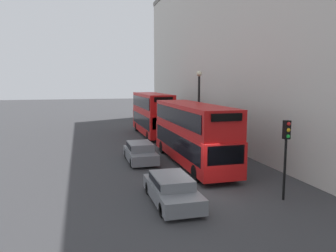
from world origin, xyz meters
TOP-DOWN VIEW (x-y plane):
  - ground_plane at (0.00, 0.00)m, footprint 200.00×200.00m
  - building_facade at (7.00, 0.00)m, footprint 1.10×80.00m
  - bus_leading at (1.60, 6.34)m, footprint 2.59×11.15m
  - bus_second_in_queue at (1.60, 19.36)m, footprint 2.59×10.06m
  - car_dark_sedan at (-1.80, -0.49)m, footprint 1.89×4.65m
  - car_hatchback at (-1.80, 7.93)m, footprint 1.88×4.37m
  - traffic_light at (3.63, -1.57)m, footprint 0.30×0.36m
  - street_lamp at (3.34, 9.71)m, footprint 0.44×0.44m
  - pedestrian at (4.19, 9.60)m, footprint 0.36×0.36m

SIDE VIEW (x-z plane):
  - ground_plane at x=0.00m, z-range 0.00..0.00m
  - car_dark_sedan at x=-1.80m, z-range 0.05..1.36m
  - pedestrian at x=4.19m, z-range -0.06..1.50m
  - car_hatchback at x=-1.80m, z-range 0.04..1.45m
  - bus_leading at x=1.60m, z-range 0.22..4.48m
  - bus_second_in_queue at x=1.60m, z-range 0.23..4.76m
  - traffic_light at x=3.63m, z-range 0.86..4.81m
  - street_lamp at x=3.34m, z-range 0.77..7.42m
  - building_facade at x=7.00m, z-range 0.31..19.09m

